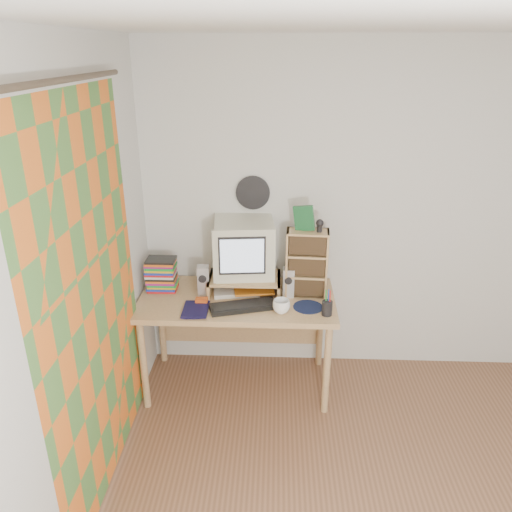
# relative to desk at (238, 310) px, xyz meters

# --- Properties ---
(back_wall) EXTENTS (3.50, 0.00, 3.50)m
(back_wall) POSITION_rel_desk_xyz_m (1.03, 0.31, 0.63)
(back_wall) COLOR silver
(back_wall) RESTS_ON floor
(left_wall) EXTENTS (0.00, 3.50, 3.50)m
(left_wall) POSITION_rel_desk_xyz_m (-0.72, -1.44, 0.63)
(left_wall) COLOR silver
(left_wall) RESTS_ON floor
(curtain) EXTENTS (0.00, 2.20, 2.20)m
(curtain) POSITION_rel_desk_xyz_m (-0.68, -0.96, 0.53)
(curtain) COLOR orange
(curtain) RESTS_ON left_wall
(wall_disc) EXTENTS (0.25, 0.02, 0.25)m
(wall_disc) POSITION_rel_desk_xyz_m (0.10, 0.29, 0.81)
(wall_disc) COLOR black
(wall_disc) RESTS_ON back_wall
(desk) EXTENTS (1.40, 0.70, 0.75)m
(desk) POSITION_rel_desk_xyz_m (0.00, 0.00, 0.00)
(desk) COLOR tan
(desk) RESTS_ON floor
(monitor_riser) EXTENTS (0.52, 0.30, 0.12)m
(monitor_riser) POSITION_rel_desk_xyz_m (0.05, 0.04, 0.23)
(monitor_riser) COLOR tan
(monitor_riser) RESTS_ON desk
(crt_monitor) EXTENTS (0.46, 0.46, 0.40)m
(crt_monitor) POSITION_rel_desk_xyz_m (0.04, 0.09, 0.45)
(crt_monitor) COLOR beige
(crt_monitor) RESTS_ON monitor_riser
(speaker_left) EXTENTS (0.09, 0.09, 0.22)m
(speaker_left) POSITION_rel_desk_xyz_m (-0.24, -0.02, 0.25)
(speaker_left) COLOR #B0B0B5
(speaker_left) RESTS_ON desk
(speaker_right) EXTENTS (0.09, 0.09, 0.21)m
(speaker_right) POSITION_rel_desk_xyz_m (0.37, -0.02, 0.24)
(speaker_right) COLOR #B0B0B5
(speaker_right) RESTS_ON desk
(keyboard) EXTENTS (0.48, 0.27, 0.03)m
(keyboard) POSITION_rel_desk_xyz_m (0.06, -0.22, 0.15)
(keyboard) COLOR black
(keyboard) RESTS_ON desk
(dvd_stack) EXTENTS (0.21, 0.15, 0.30)m
(dvd_stack) POSITION_rel_desk_xyz_m (-0.56, 0.04, 0.28)
(dvd_stack) COLOR brown
(dvd_stack) RESTS_ON desk
(cd_rack) EXTENTS (0.30, 0.18, 0.49)m
(cd_rack) POSITION_rel_desk_xyz_m (0.50, 0.01, 0.38)
(cd_rack) COLOR tan
(cd_rack) RESTS_ON desk
(mug) EXTENTS (0.14, 0.14, 0.09)m
(mug) POSITION_rel_desk_xyz_m (0.32, -0.27, 0.18)
(mug) COLOR white
(mug) RESTS_ON desk
(diary) EXTENTS (0.21, 0.16, 0.04)m
(diary) POSITION_rel_desk_xyz_m (-0.35, -0.27, 0.16)
(diary) COLOR black
(diary) RESTS_ON desk
(mousepad) EXTENTS (0.25, 0.25, 0.00)m
(mousepad) POSITION_rel_desk_xyz_m (0.50, -0.19, 0.14)
(mousepad) COLOR #101636
(mousepad) RESTS_ON desk
(pen_cup) EXTENTS (0.08, 0.08, 0.14)m
(pen_cup) POSITION_rel_desk_xyz_m (0.62, -0.29, 0.21)
(pen_cup) COLOR black
(pen_cup) RESTS_ON desk
(papers) EXTENTS (0.36, 0.29, 0.04)m
(papers) POSITION_rel_desk_xyz_m (0.04, 0.04, 0.16)
(papers) COLOR beige
(papers) RESTS_ON desk
(red_box) EXTENTS (0.09, 0.05, 0.04)m
(red_box) POSITION_rel_desk_xyz_m (-0.24, -0.17, 0.16)
(red_box) COLOR #C64915
(red_box) RESTS_ON desk
(game_box) EXTENTS (0.14, 0.06, 0.18)m
(game_box) POSITION_rel_desk_xyz_m (0.46, 0.02, 0.71)
(game_box) COLOR #18572C
(game_box) RESTS_ON cd_rack
(webcam) EXTENTS (0.06, 0.06, 0.09)m
(webcam) POSITION_rel_desk_xyz_m (0.57, -0.01, 0.67)
(webcam) COLOR black
(webcam) RESTS_ON cd_rack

